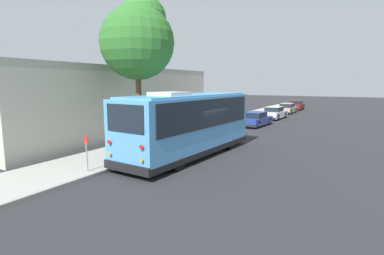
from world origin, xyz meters
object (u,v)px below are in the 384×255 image
(fire_hydrant, at_px, (212,127))
(parked_sedan_tan, at_px, (287,109))
(parked_sedan_blue, at_px, (256,119))
(parked_sedan_maroon, at_px, (296,105))
(street_tree, at_px, (138,38))
(shuttle_bus, at_px, (189,122))
(parked_sedan_white, at_px, (274,113))
(sign_post_near, at_px, (87,154))
(sign_post_far, at_px, (122,145))

(fire_hydrant, bearing_deg, parked_sedan_tan, -4.49)
(parked_sedan_blue, height_order, parked_sedan_tan, parked_sedan_blue)
(parked_sedan_maroon, height_order, street_tree, street_tree)
(parked_sedan_maroon, bearing_deg, parked_sedan_blue, 178.67)
(shuttle_bus, bearing_deg, parked_sedan_white, 4.91)
(parked_sedan_blue, height_order, sign_post_near, sign_post_near)
(parked_sedan_blue, relative_size, parked_sedan_tan, 0.95)
(parked_sedan_blue, relative_size, parked_sedan_maroon, 1.00)
(street_tree, bearing_deg, parked_sedan_maroon, -5.18)
(sign_post_far, bearing_deg, parked_sedan_maroon, -2.73)
(parked_sedan_tan, distance_m, sign_post_near, 30.95)
(fire_hydrant, bearing_deg, parked_sedan_white, -7.80)
(shuttle_bus, xyz_separation_m, parked_sedan_blue, (12.66, 0.40, -1.24))
(parked_sedan_blue, bearing_deg, parked_sedan_tan, 5.20)
(sign_post_near, bearing_deg, parked_sedan_tan, -2.95)
(parked_sedan_blue, distance_m, parked_sedan_tan, 13.27)
(parked_sedan_tan, distance_m, fire_hydrant, 19.13)
(street_tree, relative_size, sign_post_near, 5.82)
(sign_post_far, bearing_deg, sign_post_near, 180.00)
(parked_sedan_white, bearing_deg, sign_post_far, 178.67)
(parked_sedan_blue, relative_size, parked_sedan_white, 0.98)
(parked_sedan_tan, distance_m, sign_post_far, 28.86)
(street_tree, xyz_separation_m, sign_post_near, (-5.05, -1.22, -5.42))
(parked_sedan_maroon, height_order, sign_post_near, sign_post_near)
(parked_sedan_white, height_order, parked_sedan_tan, parked_sedan_white)
(parked_sedan_white, bearing_deg, parked_sedan_maroon, 3.62)
(shuttle_bus, relative_size, parked_sedan_white, 2.13)
(parked_sedan_blue, relative_size, sign_post_far, 2.91)
(sign_post_near, bearing_deg, parked_sedan_white, -4.17)
(street_tree, relative_size, sign_post_far, 5.78)
(street_tree, distance_m, sign_post_far, 6.28)
(shuttle_bus, distance_m, parked_sedan_tan, 25.96)
(street_tree, relative_size, fire_hydrant, 10.60)
(sign_post_near, relative_size, fire_hydrant, 1.82)
(parked_sedan_white, relative_size, parked_sedan_maroon, 1.02)
(parked_sedan_blue, xyz_separation_m, sign_post_near, (-17.65, 1.66, 0.32))
(parked_sedan_tan, relative_size, sign_post_far, 3.06)
(parked_sedan_white, relative_size, fire_hydrant, 5.42)
(street_tree, height_order, sign_post_far, street_tree)
(parked_sedan_maroon, bearing_deg, parked_sedan_tan, 178.06)
(parked_sedan_tan, bearing_deg, fire_hydrant, 176.31)
(parked_sedan_blue, distance_m, fire_hydrant, 6.02)
(parked_sedan_blue, bearing_deg, fire_hydrant, 169.82)
(sign_post_far, bearing_deg, parked_sedan_blue, -6.09)
(shuttle_bus, height_order, parked_sedan_blue, shuttle_bus)
(shuttle_bus, relative_size, street_tree, 1.09)
(parked_sedan_tan, height_order, street_tree, street_tree)
(parked_sedan_tan, bearing_deg, parked_sedan_blue, -178.91)
(parked_sedan_tan, relative_size, sign_post_near, 3.08)
(parked_sedan_blue, bearing_deg, sign_post_near, 179.53)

